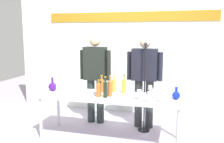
{
  "coord_description": "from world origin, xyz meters",
  "views": [
    {
      "loc": [
        1.06,
        -3.68,
        1.71
      ],
      "look_at": [
        0.0,
        0.15,
        1.09
      ],
      "focal_mm": 39.62,
      "sensor_mm": 36.0,
      "label": 1
    }
  ],
  "objects_px": {
    "wine_glass_right_4": "(150,88)",
    "microphone_stand": "(144,102)",
    "wine_bottle_1": "(124,85)",
    "decanter_blue_left": "(53,86)",
    "presenter_right": "(144,76)",
    "presenter_left": "(95,73)",
    "wine_glass_right_3": "(162,94)",
    "decanter_blue_right": "(176,95)",
    "wine_glass_right_2": "(139,93)",
    "wine_bottle_2": "(99,86)",
    "wine_glass_left_0": "(83,84)",
    "wine_bottle_3": "(102,85)",
    "wine_bottle_5": "(110,87)",
    "wine_glass_left_2": "(65,85)",
    "display_table": "(110,99)",
    "wine_bottle_4": "(114,85)",
    "wine_glass_left_3": "(58,88)",
    "wine_bottle_0": "(105,88)",
    "wine_glass_left_1": "(79,92)",
    "wine_glass_right_1": "(154,92)",
    "wine_bottle_6": "(99,89)",
    "wine_glass_left_4": "(74,90)",
    "wine_glass_right_0": "(150,95)"
  },
  "relations": [
    {
      "from": "wine_glass_right_0",
      "to": "wine_glass_right_1",
      "type": "xyz_separation_m",
      "value": [
        0.04,
        0.25,
        -0.01
      ]
    },
    {
      "from": "decanter_blue_left",
      "to": "wine_glass_left_0",
      "type": "height_order",
      "value": "decanter_blue_left"
    },
    {
      "from": "display_table",
      "to": "presenter_left",
      "type": "relative_size",
      "value": 1.36
    },
    {
      "from": "wine_bottle_0",
      "to": "wine_bottle_3",
      "type": "xyz_separation_m",
      "value": [
        -0.16,
        0.31,
        -0.01
      ]
    },
    {
      "from": "wine_bottle_5",
      "to": "wine_bottle_6",
      "type": "relative_size",
      "value": 1.11
    },
    {
      "from": "wine_glass_right_2",
      "to": "wine_glass_right_3",
      "type": "relative_size",
      "value": 0.91
    },
    {
      "from": "wine_bottle_6",
      "to": "wine_glass_left_0",
      "type": "relative_size",
      "value": 1.99
    },
    {
      "from": "presenter_left",
      "to": "wine_bottle_3",
      "type": "xyz_separation_m",
      "value": [
        0.27,
        -0.47,
        -0.11
      ]
    },
    {
      "from": "wine_glass_left_3",
      "to": "wine_glass_right_1",
      "type": "distance_m",
      "value": 1.53
    },
    {
      "from": "wine_glass_left_0",
      "to": "wine_glass_left_2",
      "type": "distance_m",
      "value": 0.31
    },
    {
      "from": "decanter_blue_left",
      "to": "wine_glass_left_4",
      "type": "distance_m",
      "value": 0.61
    },
    {
      "from": "wine_bottle_4",
      "to": "microphone_stand",
      "type": "relative_size",
      "value": 0.19
    },
    {
      "from": "wine_bottle_6",
      "to": "wine_glass_right_4",
      "type": "distance_m",
      "value": 0.83
    },
    {
      "from": "microphone_stand",
      "to": "wine_glass_left_3",
      "type": "bearing_deg",
      "value": -154.35
    },
    {
      "from": "wine_glass_right_3",
      "to": "wine_glass_right_4",
      "type": "xyz_separation_m",
      "value": [
        -0.22,
        0.4,
        -0.01
      ]
    },
    {
      "from": "wine_bottle_2",
      "to": "display_table",
      "type": "bearing_deg",
      "value": -2.81
    },
    {
      "from": "wine_bottle_1",
      "to": "microphone_stand",
      "type": "bearing_deg",
      "value": 40.82
    },
    {
      "from": "decanter_blue_right",
      "to": "wine_glass_right_2",
      "type": "height_order",
      "value": "decanter_blue_right"
    },
    {
      "from": "wine_glass_left_0",
      "to": "wine_glass_left_4",
      "type": "height_order",
      "value": "wine_glass_left_4"
    },
    {
      "from": "display_table",
      "to": "wine_bottle_3",
      "type": "bearing_deg",
      "value": 136.58
    },
    {
      "from": "decanter_blue_right",
      "to": "wine_glass_right_0",
      "type": "height_order",
      "value": "decanter_blue_right"
    },
    {
      "from": "decanter_blue_left",
      "to": "presenter_right",
      "type": "height_order",
      "value": "presenter_right"
    },
    {
      "from": "wine_glass_left_2",
      "to": "wine_glass_right_3",
      "type": "relative_size",
      "value": 0.87
    },
    {
      "from": "decanter_blue_right",
      "to": "wine_glass_left_3",
      "type": "bearing_deg",
      "value": -173.5
    },
    {
      "from": "wine_glass_left_0",
      "to": "wine_glass_left_3",
      "type": "distance_m",
      "value": 0.51
    },
    {
      "from": "display_table",
      "to": "decanter_blue_right",
      "type": "bearing_deg",
      "value": 2.46
    },
    {
      "from": "wine_bottle_3",
      "to": "wine_bottle_5",
      "type": "distance_m",
      "value": 0.3
    },
    {
      "from": "wine_glass_left_0",
      "to": "wine_glass_right_4",
      "type": "xyz_separation_m",
      "value": [
        1.18,
        -0.06,
        0.01
      ]
    },
    {
      "from": "wine_glass_left_3",
      "to": "presenter_left",
      "type": "bearing_deg",
      "value": 66.23
    },
    {
      "from": "wine_bottle_2",
      "to": "microphone_stand",
      "type": "bearing_deg",
      "value": 34.0
    },
    {
      "from": "presenter_left",
      "to": "presenter_right",
      "type": "distance_m",
      "value": 0.93
    },
    {
      "from": "wine_bottle_5",
      "to": "wine_glass_right_4",
      "type": "bearing_deg",
      "value": 22.86
    },
    {
      "from": "presenter_right",
      "to": "display_table",
      "type": "bearing_deg",
      "value": -125.49
    },
    {
      "from": "wine_bottle_3",
      "to": "wine_glass_right_3",
      "type": "relative_size",
      "value": 1.75
    },
    {
      "from": "wine_bottle_0",
      "to": "wine_glass_left_2",
      "type": "xyz_separation_m",
      "value": [
        -0.79,
        0.22,
        -0.04
      ]
    },
    {
      "from": "wine_glass_left_1",
      "to": "wine_bottle_3",
      "type": "bearing_deg",
      "value": 64.42
    },
    {
      "from": "wine_glass_right_4",
      "to": "wine_glass_left_1",
      "type": "bearing_deg",
      "value": -154.25
    },
    {
      "from": "wine_bottle_0",
      "to": "wine_glass_left_2",
      "type": "bearing_deg",
      "value": 164.4
    },
    {
      "from": "wine_bottle_1",
      "to": "wine_glass_right_1",
      "type": "relative_size",
      "value": 2.08
    },
    {
      "from": "wine_bottle_1",
      "to": "wine_glass_right_4",
      "type": "height_order",
      "value": "wine_bottle_1"
    },
    {
      "from": "wine_bottle_2",
      "to": "wine_bottle_1",
      "type": "bearing_deg",
      "value": 27.57
    },
    {
      "from": "wine_bottle_5",
      "to": "wine_glass_left_2",
      "type": "height_order",
      "value": "wine_bottle_5"
    },
    {
      "from": "display_table",
      "to": "wine_glass_right_2",
      "type": "distance_m",
      "value": 0.53
    },
    {
      "from": "wine_glass_left_0",
      "to": "wine_glass_left_2",
      "type": "height_order",
      "value": "wine_glass_left_0"
    },
    {
      "from": "wine_glass_right_3",
      "to": "decanter_blue_right",
      "type": "bearing_deg",
      "value": 51.24
    },
    {
      "from": "wine_bottle_2",
      "to": "wine_glass_left_3",
      "type": "distance_m",
      "value": 0.66
    },
    {
      "from": "wine_glass_right_4",
      "to": "microphone_stand",
      "type": "distance_m",
      "value": 0.42
    },
    {
      "from": "display_table",
      "to": "microphone_stand",
      "type": "height_order",
      "value": "microphone_stand"
    },
    {
      "from": "wine_glass_right_1",
      "to": "wine_bottle_5",
      "type": "bearing_deg",
      "value": -176.95
    },
    {
      "from": "decanter_blue_right",
      "to": "wine_glass_right_1",
      "type": "relative_size",
      "value": 1.27
    }
  ]
}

